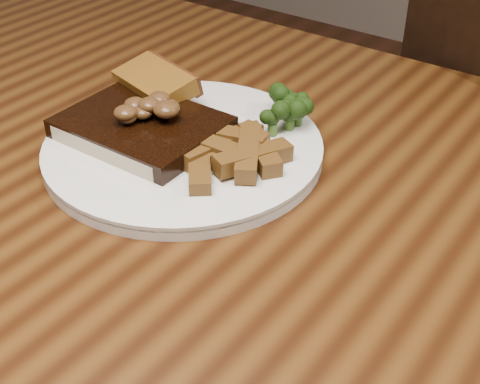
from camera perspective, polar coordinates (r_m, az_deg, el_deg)
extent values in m
cube|color=#4A2A0E|center=(0.66, -1.40, -3.24)|extent=(1.60, 0.90, 0.04)
cylinder|color=black|center=(1.52, -14.68, 2.64)|extent=(0.07, 0.07, 0.71)
cylinder|color=black|center=(1.36, 12.78, -9.64)|extent=(0.04, 0.04, 0.41)
cylinder|color=white|center=(0.74, -4.84, 3.62)|extent=(0.32, 0.32, 0.01)
cube|color=black|center=(0.75, -8.35, 5.39)|extent=(0.17, 0.13, 0.02)
cube|color=beige|center=(0.72, -11.48, 3.22)|extent=(0.15, 0.02, 0.02)
cube|color=brown|center=(0.82, -7.19, 8.04)|extent=(0.11, 0.08, 0.02)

